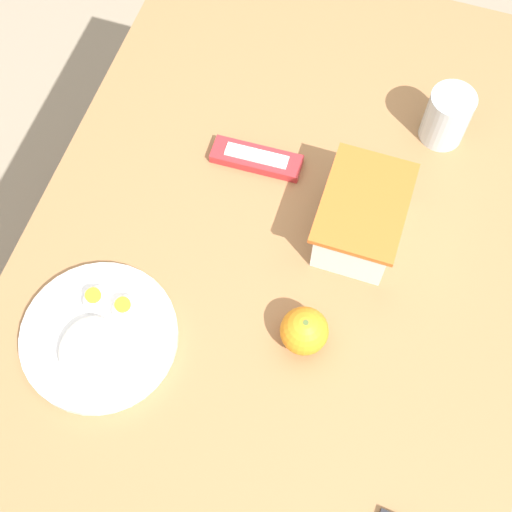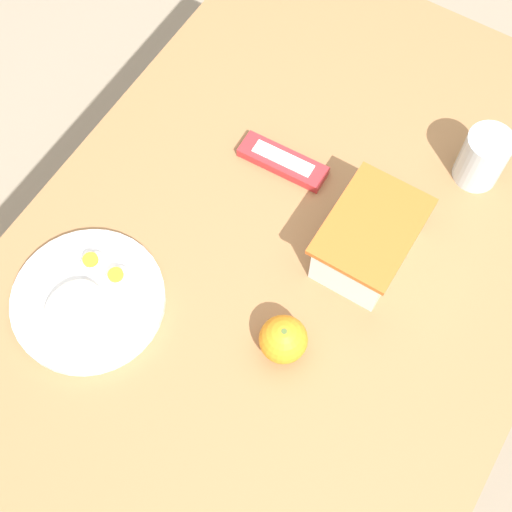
% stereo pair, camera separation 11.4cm
% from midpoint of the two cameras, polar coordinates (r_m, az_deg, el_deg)
% --- Properties ---
extents(ground_plane, '(10.00, 10.00, 0.00)m').
position_cam_midpoint_polar(ground_plane, '(1.89, -0.04, -8.98)').
color(ground_plane, gray).
extents(table, '(1.20, 0.85, 0.76)m').
position_cam_midpoint_polar(table, '(1.29, -0.06, -0.92)').
color(table, '#996B42').
rests_on(table, ground_plane).
extents(food_container, '(0.18, 0.13, 0.10)m').
position_cam_midpoint_polar(food_container, '(1.15, 5.60, 2.68)').
color(food_container, white).
rests_on(food_container, table).
extents(orange_fruit, '(0.07, 0.07, 0.07)m').
position_cam_midpoint_polar(orange_fruit, '(1.08, 0.89, -6.34)').
color(orange_fruit, orange).
rests_on(orange_fruit, table).
extents(rice_plate, '(0.24, 0.24, 0.05)m').
position_cam_midpoint_polar(rice_plate, '(1.14, -15.37, -6.55)').
color(rice_plate, white).
rests_on(rice_plate, table).
extents(candy_bar, '(0.05, 0.16, 0.02)m').
position_cam_midpoint_polar(candy_bar, '(1.25, -2.56, 7.53)').
color(candy_bar, '#B7282D').
rests_on(candy_bar, table).
extents(drinking_glass, '(0.08, 0.08, 0.10)m').
position_cam_midpoint_polar(drinking_glass, '(1.28, 12.58, 10.59)').
color(drinking_glass, silver).
rests_on(drinking_glass, table).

